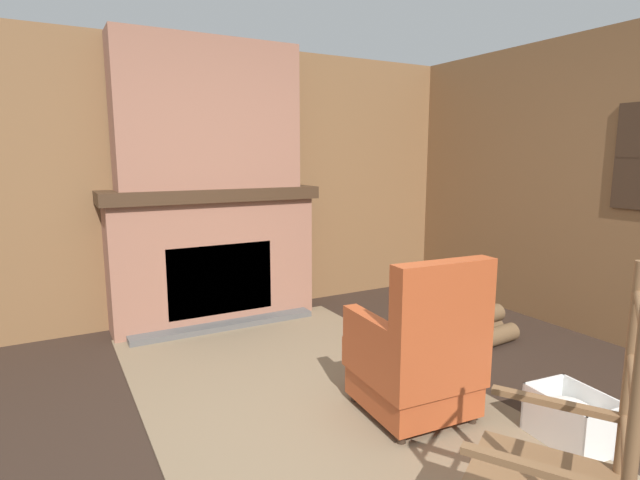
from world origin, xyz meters
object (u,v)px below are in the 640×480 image
object	(u,v)px
laundry_basket	(572,419)
oil_lamp_vase	(163,177)
storage_case	(267,178)
armchair	(417,359)
firewood_stack	(480,327)

from	to	relation	value
laundry_basket	oil_lamp_vase	distance (m)	3.47
storage_case	oil_lamp_vase	bearing A→B (deg)	-90.01
armchair	oil_lamp_vase	world-z (taller)	oil_lamp_vase
firewood_stack	laundry_basket	size ratio (longest dim) A/B	1.10
oil_lamp_vase	storage_case	world-z (taller)	oil_lamp_vase
oil_lamp_vase	storage_case	bearing A→B (deg)	89.99
firewood_stack	laundry_basket	xyz separation A→B (m)	(1.33, -0.74, 0.04)
armchair	firewood_stack	bearing A→B (deg)	-56.71
armchair	laundry_basket	bearing A→B (deg)	-134.46
armchair	firewood_stack	size ratio (longest dim) A/B	2.04
oil_lamp_vase	firewood_stack	bearing A→B (deg)	54.13
firewood_stack	oil_lamp_vase	world-z (taller)	oil_lamp_vase
laundry_basket	oil_lamp_vase	size ratio (longest dim) A/B	1.45
oil_lamp_vase	storage_case	xyz separation A→B (m)	(0.00, 0.96, -0.03)
firewood_stack	storage_case	bearing A→B (deg)	-142.21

